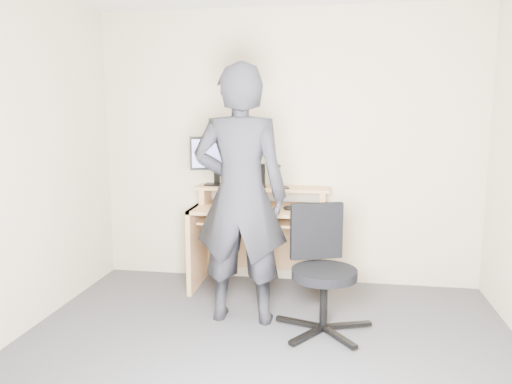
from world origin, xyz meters
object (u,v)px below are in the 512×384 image
(office_chair, at_px, (321,264))
(person, at_px, (240,196))
(desk, at_px, (262,227))
(monitor, at_px, (216,156))

(office_chair, height_order, person, person)
(office_chair, xyz_separation_m, person, (-0.61, 0.07, 0.48))
(desk, relative_size, person, 0.62)
(monitor, xyz_separation_m, person, (0.39, -0.84, -0.21))
(desk, bearing_deg, person, -93.67)
(office_chair, distance_m, person, 0.78)
(monitor, bearing_deg, desk, -30.51)
(desk, bearing_deg, monitor, 169.32)
(monitor, bearing_deg, office_chair, -62.17)
(person, bearing_deg, desk, -94.02)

